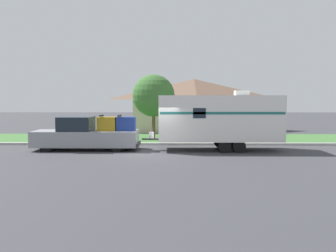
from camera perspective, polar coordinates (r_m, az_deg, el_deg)
ground_plane at (r=20.45m, az=-1.91°, el=-4.20°), size 120.00×120.00×0.00m
curb_strip at (r=24.16m, az=-1.50°, el=-2.73°), size 80.00×0.30×0.14m
lawn_strip at (r=27.79m, az=-1.20°, el=-1.93°), size 80.00×7.00×0.03m
house_across_street at (r=35.41m, az=3.95°, el=3.42°), size 11.69×7.39×4.82m
pickup_truck at (r=22.27m, az=-12.21°, el=-1.29°), size 6.13×2.01×2.04m
travel_trailer at (r=21.80m, az=7.88°, el=1.20°), size 8.00×2.49×3.45m
mailbox at (r=25.87m, az=15.52°, el=-0.33°), size 0.48×0.20×1.32m
tree_in_yard at (r=27.52m, az=-2.22°, el=4.65°), size 3.10×3.10×4.76m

